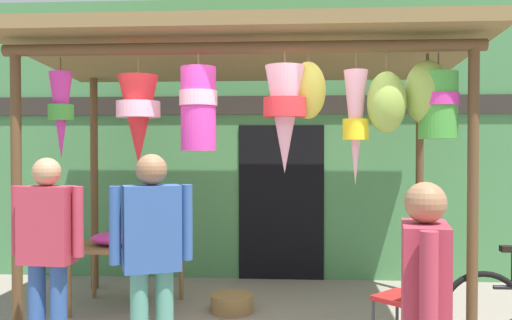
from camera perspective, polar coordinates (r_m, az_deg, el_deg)
name	(u,v)px	position (r m, az deg, el deg)	size (l,w,h in m)	color
shop_facade	(265,139)	(7.11, 0.93, 2.19)	(9.07, 0.29, 3.64)	#47844C
market_stall_canopy	(256,74)	(5.23, -0.04, 9.05)	(4.37, 2.35, 2.80)	brown
display_table	(128,251)	(5.96, -13.40, -9.32)	(1.10, 0.79, 0.68)	brown
flower_heap_on_table	(120,238)	(5.88, -14.23, -8.05)	(0.58, 0.41, 0.14)	#D13399
folding_chair	(412,293)	(4.77, 16.19, -13.33)	(0.57, 0.57, 0.84)	#AD1E1E
wicker_basket_by_table	(232,303)	(5.79, -2.55, -14.90)	(0.44, 0.44, 0.18)	olive
vendor_in_orange	(425,309)	(2.92, 17.43, -14.78)	(0.29, 0.59, 1.53)	#B23347
customer_foreground	(47,244)	(4.53, -21.22, -8.25)	(0.59, 0.25, 1.63)	#2D5193
shopper_by_bananas	(152,248)	(3.99, -10.98, -9.16)	(0.56, 0.35, 1.66)	#4C8E7A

